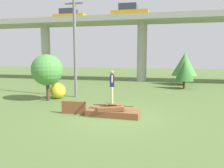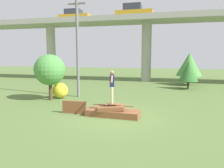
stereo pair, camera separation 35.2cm
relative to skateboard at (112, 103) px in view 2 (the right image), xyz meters
The scene contains 13 objects.
ground_plane 0.65m from the skateboard, 45.16° to the left, with size 80.00×80.00×0.00m, color #567038.
scrap_pile 0.44m from the skateboard, 60.93° to the left, with size 2.66×1.02×0.58m.
scrap_plank_loose 2.04m from the skateboard, behind, with size 1.30×0.18×0.66m.
skateboard is the anchor object (origin of this frame).
skater 0.94m from the skateboard, 45.00° to the right, with size 0.36×1.23×1.60m.
highway_overpass 16.13m from the skateboard, 89.87° to the left, with size 44.00×4.31×7.28m.
car_on_overpass_left 19.49m from the skateboard, 119.79° to the left, with size 3.95×1.65×1.33m.
car_on_overpass_mid 16.74m from the skateboard, 95.53° to the left, with size 4.14×1.62×1.41m.
utility_pole 6.44m from the skateboard, 130.41° to the left, with size 1.30×0.20×7.24m.
tree_behind_left 5.87m from the skateboard, 151.19° to the left, with size 2.05×2.05×3.06m.
tree_behind_right 13.75m from the skateboard, 70.62° to the left, with size 2.51×2.51×3.23m.
tree_mid_back 11.00m from the skateboard, 66.96° to the left, with size 1.66×1.66×2.53m.
bush_yellow_flowering 5.86m from the skateboard, 143.15° to the left, with size 1.08×1.08×1.08m.
Camera 2 is at (2.66, -10.18, 3.02)m, focal length 35.00 mm.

